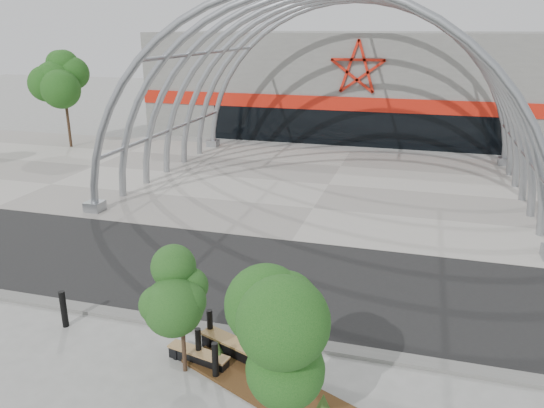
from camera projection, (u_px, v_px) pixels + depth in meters
name	position (u px, v px, depth m)	size (l,w,h in m)	color
ground	(234.00, 329.00, 15.57)	(140.00, 140.00, 0.00)	gray
road	(268.00, 278.00, 18.75)	(140.00, 7.00, 0.02)	black
forecourt	(329.00, 185.00, 29.68)	(60.00, 17.00, 0.04)	gray
kerb	(231.00, 332.00, 15.32)	(60.00, 0.50, 0.12)	#63625E
arena_building	(368.00, 82.00, 44.76)	(34.00, 15.24, 8.00)	slate
vault_canopy	(329.00, 185.00, 29.68)	(20.80, 15.80, 20.36)	#94989D
planting_bed	(264.00, 381.00, 13.13)	(4.84, 3.25, 0.49)	#3D280F
street_tree_0	(180.00, 285.00, 12.92)	(1.51, 1.51, 3.43)	#342217
street_tree_1	(281.00, 344.00, 9.77)	(1.71, 1.71, 4.04)	#321B15
bench_0	(198.00, 357.00, 13.95)	(1.81, 0.75, 0.37)	black
bench_1	(235.00, 349.00, 14.23)	(2.20, 1.23, 0.46)	black
bollard_0	(64.00, 309.00, 15.55)	(0.18, 0.18, 1.15)	black
bollard_1	(198.00, 345.00, 13.92)	(0.16, 0.16, 0.99)	black
bollard_2	(210.00, 326.00, 14.77)	(0.16, 0.16, 1.02)	black
bollard_3	(215.00, 361.00, 13.24)	(0.16, 0.16, 1.03)	black
bollard_4	(291.00, 377.00, 12.61)	(0.17, 0.17, 1.05)	black
bg_tree_0	(63.00, 83.00, 37.54)	(3.00, 3.00, 6.45)	black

